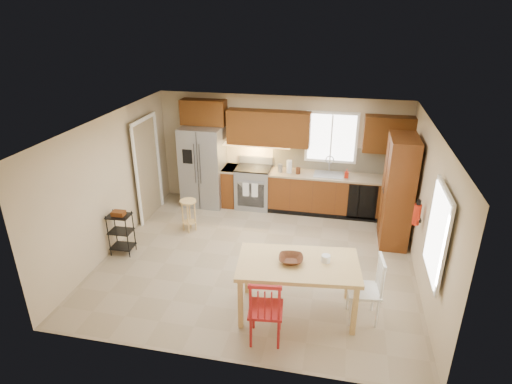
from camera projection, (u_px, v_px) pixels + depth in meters
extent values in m
plane|color=tan|center=(258.00, 259.00, 7.80)|extent=(5.50, 5.50, 0.00)
cube|color=silver|center=(258.00, 125.00, 6.81)|extent=(5.50, 5.00, 0.02)
cube|color=#CCB793|center=(280.00, 152.00, 9.55)|extent=(5.50, 0.02, 2.50)
cube|color=#CCB793|center=(216.00, 281.00, 5.06)|extent=(5.50, 0.02, 2.50)
cube|color=#CCB793|center=(111.00, 184.00, 7.82)|extent=(0.02, 5.00, 2.50)
cube|color=#CCB793|center=(427.00, 211.00, 6.79)|extent=(0.02, 5.00, 2.50)
cube|color=gray|center=(203.00, 166.00, 9.67)|extent=(0.92, 0.75, 1.82)
cube|color=gray|center=(254.00, 188.00, 9.68)|extent=(0.76, 0.63, 0.92)
cube|color=#5F2A11|center=(230.00, 186.00, 9.81)|extent=(0.30, 0.60, 0.90)
cube|color=#5F2A11|center=(336.00, 194.00, 9.36)|extent=(2.92, 0.60, 0.90)
cube|color=black|center=(362.00, 202.00, 8.99)|extent=(0.60, 0.02, 0.78)
cube|color=beige|center=(339.00, 159.00, 9.32)|extent=(2.92, 0.03, 0.55)
cube|color=#572E0E|center=(204.00, 112.00, 9.37)|extent=(1.00, 0.35, 0.55)
cube|color=#572E0E|center=(268.00, 128.00, 9.21)|extent=(1.80, 0.35, 0.75)
cube|color=#572E0E|center=(389.00, 135.00, 8.74)|extent=(1.00, 0.35, 0.75)
cube|color=white|center=(331.00, 137.00, 9.16)|extent=(1.12, 0.04, 1.12)
cube|color=gray|center=(328.00, 176.00, 9.23)|extent=(0.62, 0.46, 0.16)
cube|color=#FFBF66|center=(255.00, 145.00, 9.40)|extent=(1.60, 0.30, 0.01)
imported|color=#AF1E0C|center=(347.00, 173.00, 9.01)|extent=(0.09, 0.09, 0.19)
cylinder|color=white|center=(289.00, 167.00, 9.27)|extent=(0.12, 0.12, 0.28)
cylinder|color=gray|center=(280.00, 168.00, 9.33)|extent=(0.11, 0.11, 0.18)
cylinder|color=#532A16|center=(298.00, 171.00, 9.23)|extent=(0.10, 0.10, 0.14)
cube|color=#5F2A11|center=(398.00, 191.00, 8.00)|extent=(0.50, 0.95, 2.10)
cylinder|color=#AF1E0C|center=(417.00, 214.00, 7.00)|extent=(0.12, 0.12, 0.36)
cube|color=white|center=(438.00, 234.00, 5.69)|extent=(0.04, 1.02, 1.32)
cube|color=#8C7A59|center=(147.00, 170.00, 9.05)|extent=(0.04, 0.95, 2.10)
imported|color=#532A16|center=(291.00, 262.00, 6.14)|extent=(0.39, 0.39, 0.09)
cylinder|color=white|center=(326.00, 260.00, 6.13)|extent=(0.16, 0.16, 0.17)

